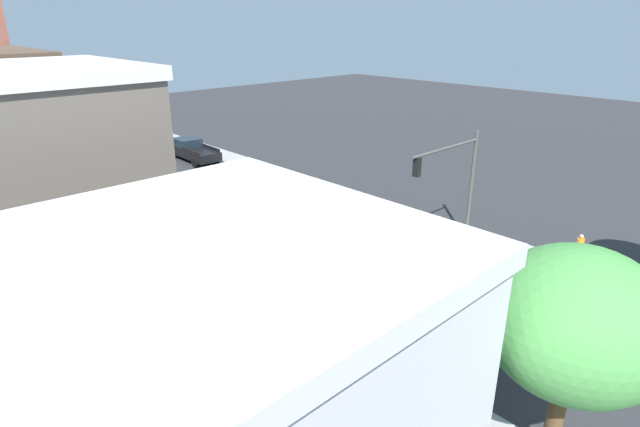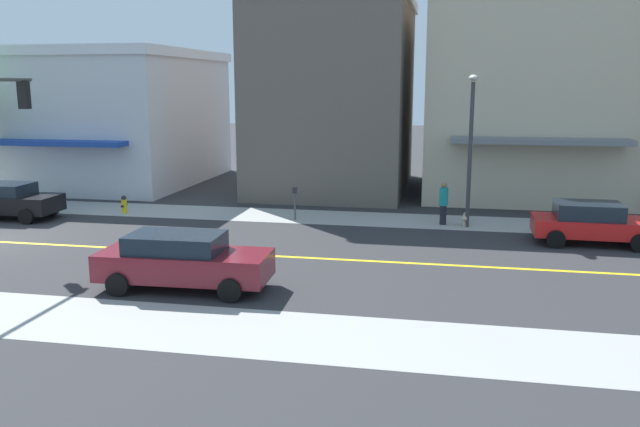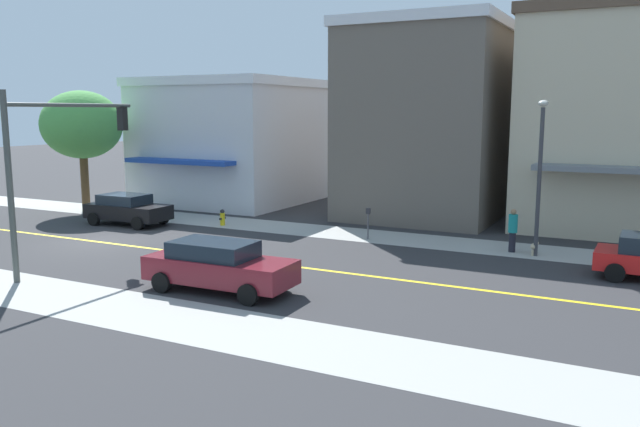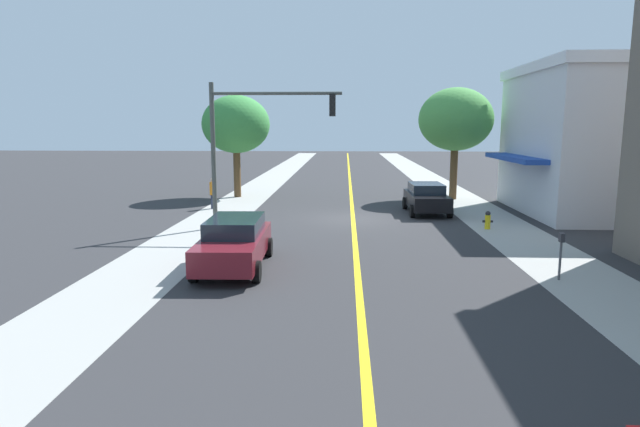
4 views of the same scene
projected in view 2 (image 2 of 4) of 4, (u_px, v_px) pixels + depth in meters
The scene contains 12 objects.
sidewalk_left at pixel (86, 208), 30.03m from camera, with size 2.94×126.00×0.01m, color #9E9E99.
tan_rowhouse at pixel (121, 117), 37.41m from camera, with size 13.05×9.39×7.49m.
corner_shop_building at pixel (336, 94), 34.80m from camera, with size 11.38×7.95×10.14m.
brick_apartment_block at pixel (528, 93), 32.92m from camera, with size 10.90×10.30×10.27m.
fire_hydrant at pixel (124, 204), 28.72m from camera, with size 0.44×0.24×0.80m.
parking_meter at pixel (295, 199), 27.21m from camera, with size 0.12×0.18×1.39m.
street_lamp at pixel (471, 133), 25.30m from camera, with size 0.70×0.36×5.98m.
red_sedan_left_curb at pixel (592, 223), 23.17m from camera, with size 2.11×4.17×1.49m.
maroon_sedan_right_curb at pixel (183, 260), 18.08m from camera, with size 2.14×4.81×1.57m.
black_sedan_left_curb at pixel (7, 200), 27.51m from camera, with size 2.11×4.26×1.51m.
pedestrian_teal_shirt at pixel (444, 202), 26.32m from camera, with size 0.36×0.36×1.74m.
small_dog at pixel (465, 218), 26.15m from camera, with size 0.70×0.30×0.52m.
Camera 2 is at (20.27, 16.27, 5.65)m, focal length 36.51 mm.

